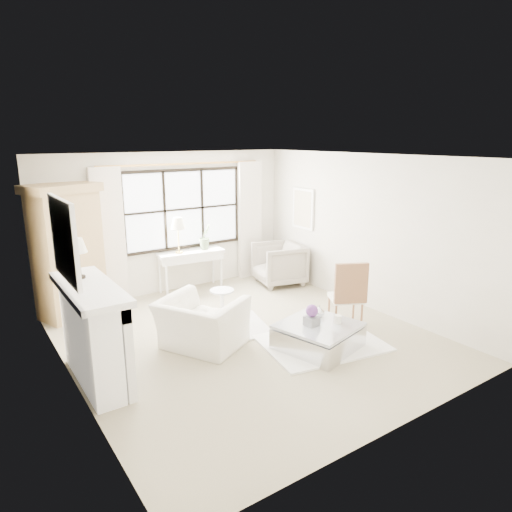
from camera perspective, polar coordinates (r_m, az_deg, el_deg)
The scene contains 32 objects.
floor at distance 7.06m, azimuth -1.06°, elevation -10.16°, with size 5.50×5.50×0.00m, color tan.
ceiling at distance 6.41m, azimuth -1.17°, elevation 12.30°, with size 5.50×5.50×0.00m, color silver.
wall_back at distance 8.99m, azimuth -10.76°, elevation 4.06°, with size 5.00×5.00×0.00m, color white.
wall_front at distance 4.66m, azimuth 17.82°, elevation -6.36°, with size 5.00×5.00×0.00m, color beige.
wall_left at distance 5.70m, azimuth -22.70°, elevation -2.98°, with size 5.50×5.50×0.00m, color white.
wall_right at distance 8.21m, azimuth 13.68°, elevation 2.91°, with size 5.50×5.50×0.00m, color beige.
window_pane at distance 9.05m, azimuth -9.04°, elevation 5.82°, with size 2.40×0.02×1.50m, color white.
window_frame at distance 9.04m, azimuth -9.01°, elevation 5.81°, with size 2.50×0.04×1.50m, color black, non-canonical shape.
curtain_rod at distance 8.91m, azimuth -9.10°, elevation 11.31°, with size 0.04×0.04×3.30m, color #C99045.
curtain_left at distance 8.52m, azimuth -17.85°, elevation 2.25°, with size 0.55×0.10×2.47m, color white.
curtain_right at distance 9.77m, azimuth -0.76°, elevation 4.47°, with size 0.55×0.10×2.47m, color white.
fireplace at distance 5.98m, azimuth -19.90°, elevation -9.08°, with size 0.58×1.66×1.26m.
mirror_frame at distance 5.58m, azimuth -22.90°, elevation 1.87°, with size 0.05×1.15×0.95m, color white.
mirror_glass at distance 5.59m, azimuth -22.60°, elevation 1.91°, with size 0.02×1.00×0.80m, color silver.
art_frame at distance 9.36m, azimuth 5.91°, elevation 5.90°, with size 0.04×0.62×0.82m, color white.
art_canvas at distance 9.35m, azimuth 5.82°, elevation 5.89°, with size 0.01×0.52×0.72m, color beige.
mantel_lamp at distance 6.00m, azimuth -21.41°, elevation 1.01°, with size 0.22×0.22×0.51m.
armoire at distance 8.17m, azimuth -22.50°, elevation 0.63°, with size 1.29×1.05×2.24m.
console_table at distance 9.12m, azimuth -8.12°, elevation -1.81°, with size 1.34×0.58×0.80m.
console_lamp at distance 8.78m, azimuth -9.74°, elevation 3.91°, with size 0.28×0.28×0.69m.
orchid_plant at distance 9.10m, azimuth -6.39°, elevation 2.43°, with size 0.28×0.22×0.50m, color #5E754E.
side_table at distance 7.67m, azimuth -4.26°, elevation -5.47°, with size 0.40×0.40×0.51m.
rug_left at distance 7.34m, azimuth -4.84°, elevation -9.11°, with size 1.56×1.10×0.03m, color silver.
rug_right at distance 6.92m, azimuth 8.23°, elevation -10.72°, with size 1.71×1.28×0.03m, color white.
club_armchair at distance 6.68m, azimuth -6.81°, elevation -8.36°, with size 1.12×0.98×0.73m, color white.
wingback_chair at distance 9.42m, azimuth 2.89°, elevation -0.98°, with size 0.91×0.94×0.85m, color #9F9586.
french_chair at distance 7.52m, azimuth 11.15°, elevation -6.30°, with size 0.65×0.65×1.08m.
coffee_table at distance 6.71m, azimuth 7.76°, elevation -9.98°, with size 1.22×1.22×0.38m.
planter_box at distance 6.55m, azimuth 6.97°, elevation -8.06°, with size 0.18×0.18×0.13m, color slate.
planter_flowers at distance 6.49m, azimuth 7.01°, elevation -6.80°, with size 0.18×0.18×0.18m, color #64317B.
pillar_candle at distance 6.68m, azimuth 10.21°, elevation -7.80°, with size 0.10×0.10×0.12m, color silver.
coffee_vase at distance 6.87m, azimuth 7.92°, elevation -6.84°, with size 0.16×0.16×0.17m, color silver.
Camera 1 is at (-3.50, -5.37, 2.97)m, focal length 32.00 mm.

